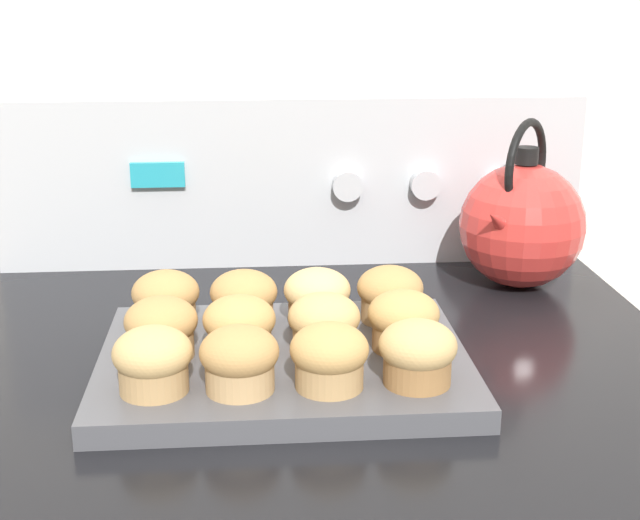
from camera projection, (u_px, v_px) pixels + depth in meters
name	position (u px, v px, depth m)	size (l,w,h in m)	color
wall_back	(289.00, 42.00, 1.16)	(8.00, 0.05, 2.40)	white
control_panel	(293.00, 181.00, 1.16)	(0.75, 0.07, 0.22)	#B7BABF
muffin_pan	(284.00, 363.00, 0.84)	(0.35, 0.27, 0.02)	#4C4C51
muffin_r0_c0	(153.00, 360.00, 0.75)	(0.07, 0.07, 0.06)	tan
muffin_r0_c1	(239.00, 359.00, 0.75)	(0.07, 0.07, 0.06)	tan
muffin_r0_c2	(329.00, 356.00, 0.76)	(0.07, 0.07, 0.06)	tan
muffin_r0_c3	(418.00, 353.00, 0.77)	(0.07, 0.07, 0.06)	olive
muffin_r1_c0	(161.00, 328.00, 0.82)	(0.07, 0.07, 0.06)	tan
muffin_r1_c1	(239.00, 326.00, 0.83)	(0.07, 0.07, 0.06)	tan
muffin_r1_c2	(324.00, 324.00, 0.83)	(0.07, 0.07, 0.06)	tan
muffin_r1_c3	(403.00, 320.00, 0.84)	(0.07, 0.07, 0.06)	olive
muffin_r2_c0	(166.00, 299.00, 0.90)	(0.07, 0.07, 0.06)	tan
muffin_r2_c1	(244.00, 298.00, 0.90)	(0.07, 0.07, 0.06)	tan
muffin_r2_c2	(317.00, 296.00, 0.91)	(0.07, 0.07, 0.06)	olive
muffin_r2_c3	(390.00, 294.00, 0.91)	(0.07, 0.07, 0.06)	tan
tea_kettle	(522.00, 223.00, 1.07)	(0.16, 0.17, 0.20)	red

